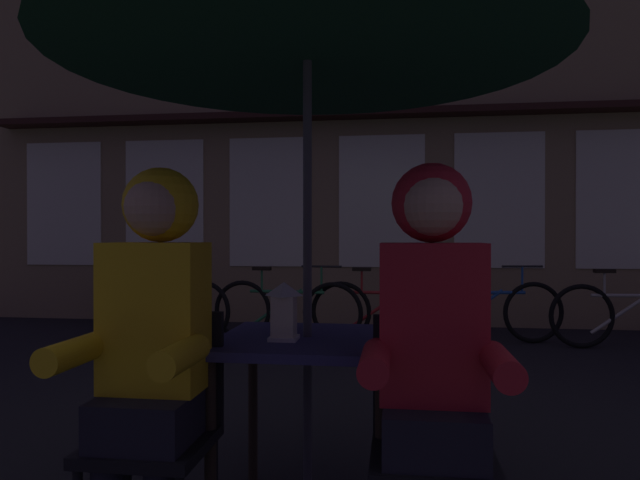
{
  "coord_description": "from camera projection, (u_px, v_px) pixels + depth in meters",
  "views": [
    {
      "loc": [
        0.37,
        -2.31,
        1.15
      ],
      "look_at": [
        0.0,
        0.38,
        1.13
      ],
      "focal_mm": 32.11,
      "sensor_mm": 36.0,
      "label": 1
    }
  ],
  "objects": [
    {
      "name": "bicycle_fifth",
      "position": [
        633.0,
        315.0,
        5.82
      ],
      "size": [
        1.68,
        0.15,
        0.84
      ],
      "color": "black",
      "rests_on": "ground_plane"
    },
    {
      "name": "person_left_hooded",
      "position": [
        152.0,
        324.0,
        1.99
      ],
      "size": [
        0.45,
        0.56,
        1.4
      ],
      "color": "black",
      "rests_on": "ground_plane"
    },
    {
      "name": "bicycle_second",
      "position": [
        286.0,
        310.0,
        6.22
      ],
      "size": [
        1.68,
        0.21,
        0.84
      ],
      "color": "black",
      "rests_on": "ground_plane"
    },
    {
      "name": "chair_right",
      "position": [
        432.0,
        434.0,
        1.92
      ],
      "size": [
        0.4,
        0.4,
        0.87
      ],
      "color": "black",
      "rests_on": "ground_plane"
    },
    {
      "name": "shopfront_building",
      "position": [
        328.0,
        93.0,
        7.75
      ],
      "size": [
        10.0,
        0.93,
        6.2
      ],
      "color": "#937A56",
      "rests_on": "ground_plane"
    },
    {
      "name": "bicycle_nearest",
      "position": [
        164.0,
        307.0,
        6.48
      ],
      "size": [
        1.65,
        0.39,
        0.84
      ],
      "color": "black",
      "rests_on": "ground_plane"
    },
    {
      "name": "potted_plant",
      "position": [
        130.0,
        283.0,
        7.3
      ],
      "size": [
        0.6,
        0.6,
        0.92
      ],
      "color": "brown",
      "rests_on": "ground_plane"
    },
    {
      "name": "cafe_table",
      "position": [
        307.0,
        361.0,
        2.35
      ],
      "size": [
        0.72,
        0.72,
        0.74
      ],
      "color": "navy",
      "rests_on": "ground_plane"
    },
    {
      "name": "bicycle_third",
      "position": [
        388.0,
        311.0,
        6.12
      ],
      "size": [
        1.68,
        0.11,
        0.84
      ],
      "color": "black",
      "rests_on": "ground_plane"
    },
    {
      "name": "lantern",
      "position": [
        284.0,
        310.0,
        2.26
      ],
      "size": [
        0.11,
        0.11,
        0.23
      ],
      "color": "white",
      "rests_on": "cafe_table"
    },
    {
      "name": "bicycle_fourth",
      "position": [
        486.0,
        311.0,
        6.12
      ],
      "size": [
        1.67,
        0.32,
        0.84
      ],
      "color": "black",
      "rests_on": "ground_plane"
    },
    {
      "name": "person_right_hooded",
      "position": [
        433.0,
        330.0,
        1.86
      ],
      "size": [
        0.45,
        0.56,
        1.4
      ],
      "color": "black",
      "rests_on": "ground_plane"
    },
    {
      "name": "patio_umbrella",
      "position": [
        307.0,
        15.0,
        2.34
      ],
      "size": [
        2.1,
        2.1,
        2.31
      ],
      "color": "#4C4C51",
      "rests_on": "ground_plane"
    },
    {
      "name": "chair_left",
      "position": [
        159.0,
        421.0,
        2.05
      ],
      "size": [
        0.4,
        0.4,
        0.87
      ],
      "color": "black",
      "rests_on": "ground_plane"
    }
  ]
}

